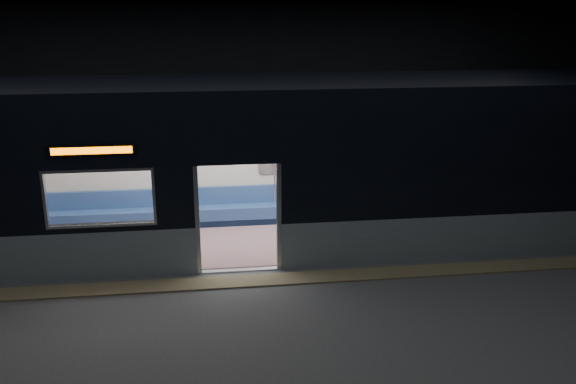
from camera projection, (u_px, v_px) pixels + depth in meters
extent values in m
cube|color=#47494C|center=(243.00, 296.00, 10.36)|extent=(24.00, 14.00, 0.01)
cube|color=black|center=(225.00, 94.00, 16.27)|extent=(24.00, 0.04, 5.00)
cube|color=#8C7F59|center=(241.00, 281.00, 10.88)|extent=(22.80, 0.50, 0.03)
cube|color=#8A95A4|center=(488.00, 236.00, 11.85)|extent=(8.30, 0.12, 0.90)
cube|color=black|center=(496.00, 156.00, 11.39)|extent=(8.30, 0.12, 2.30)
cube|color=black|center=(236.00, 132.00, 10.61)|extent=(1.40, 0.12, 1.15)
cube|color=#B7BABC|center=(197.00, 220.00, 10.98)|extent=(0.08, 0.14, 2.05)
cube|color=#B7BABC|center=(279.00, 217.00, 11.16)|extent=(0.08, 0.14, 2.05)
cube|color=black|center=(92.00, 150.00, 10.29)|extent=(1.50, 0.04, 0.18)
cube|color=#F56C00|center=(92.00, 150.00, 10.28)|extent=(1.34, 0.03, 0.12)
cube|color=silver|center=(231.00, 153.00, 13.64)|extent=(18.00, 0.12, 3.20)
cube|color=black|center=(232.00, 85.00, 11.79)|extent=(18.00, 3.00, 0.15)
cube|color=gray|center=(236.00, 242.00, 12.73)|extent=(17.76, 2.76, 0.04)
cube|color=silver|center=(233.00, 132.00, 12.06)|extent=(17.76, 2.76, 0.10)
cube|color=#2D5482|center=(233.00, 214.00, 13.73)|extent=(11.00, 0.48, 0.41)
cube|color=#2D5482|center=(232.00, 195.00, 13.79)|extent=(11.00, 0.10, 0.40)
cube|color=#735360|center=(59.00, 260.00, 11.21)|extent=(4.40, 0.48, 0.41)
cube|color=#735360|center=(405.00, 243.00, 12.05)|extent=(4.40, 0.48, 0.41)
cylinder|color=silver|center=(186.00, 208.00, 11.20)|extent=(0.04, 0.04, 2.26)
cylinder|color=silver|center=(189.00, 176.00, 13.35)|extent=(0.04, 0.04, 2.26)
cylinder|color=silver|center=(288.00, 204.00, 11.44)|extent=(0.04, 0.04, 2.26)
cylinder|color=silver|center=(275.00, 173.00, 13.59)|extent=(0.04, 0.04, 2.26)
cylinder|color=silver|center=(231.00, 140.00, 13.20)|extent=(11.00, 0.03, 0.03)
cube|color=black|center=(379.00, 199.00, 13.86)|extent=(0.16, 0.45, 0.15)
cube|color=black|center=(387.00, 199.00, 13.88)|extent=(0.16, 0.45, 0.15)
cylinder|color=black|center=(380.00, 214.00, 13.74)|extent=(0.10, 0.10, 0.43)
cylinder|color=black|center=(389.00, 213.00, 13.77)|extent=(0.10, 0.10, 0.43)
cube|color=#D05E8C|center=(381.00, 196.00, 14.04)|extent=(0.38, 0.21, 0.19)
cylinder|color=#D05E8C|center=(381.00, 182.00, 13.97)|extent=(0.39, 0.39, 0.49)
sphere|color=tan|center=(382.00, 167.00, 13.85)|extent=(0.20, 0.20, 0.20)
sphere|color=black|center=(381.00, 165.00, 13.88)|extent=(0.21, 0.21, 0.21)
cube|color=black|center=(383.00, 194.00, 13.76)|extent=(0.30, 0.28, 0.12)
cube|color=white|center=(285.00, 156.00, 13.74)|extent=(1.10, 0.03, 0.72)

